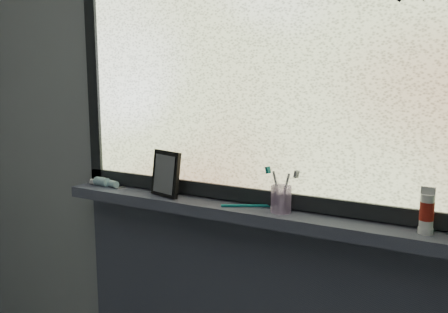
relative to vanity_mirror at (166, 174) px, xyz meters
name	(u,v)px	position (x,y,z in m)	size (l,w,h in m)	color
wall_back	(278,138)	(0.40, 0.08, 0.15)	(3.00, 0.01, 2.50)	#9EA3A8
windowsill	(268,216)	(0.40, 0.01, -0.10)	(1.62, 0.14, 0.04)	#474B5F
window_pane	(277,51)	(0.40, 0.06, 0.43)	(1.50, 0.01, 1.00)	silver
frame_bottom	(274,198)	(0.40, 0.06, -0.05)	(1.60, 0.03, 0.05)	black
frame_left	(94,55)	(-0.38, 0.06, 0.43)	(0.05, 0.03, 1.10)	black
vanity_mirror	(166,174)	(0.00, 0.00, 0.00)	(0.13, 0.07, 0.16)	black
toothpaste_tube	(106,182)	(-0.30, 0.01, -0.07)	(0.19, 0.04, 0.03)	white
toothbrush_cup	(281,199)	(0.45, 0.01, -0.04)	(0.07, 0.07, 0.09)	#C9A6DC
toothbrush_lying	(247,205)	(0.32, 0.01, -0.08)	(0.21, 0.02, 0.01)	#0D7A7A
cream_tube	(427,209)	(0.88, 0.01, -0.01)	(0.04, 0.04, 0.10)	silver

